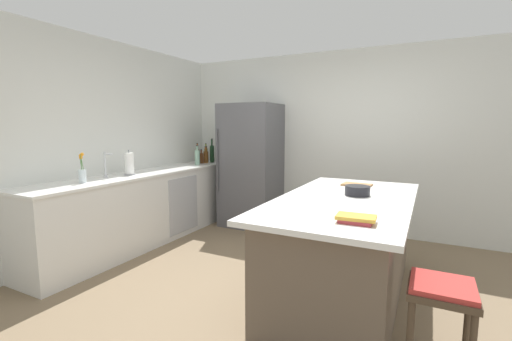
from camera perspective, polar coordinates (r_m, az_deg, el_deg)
name	(u,v)px	position (r m, az deg, el deg)	size (l,w,h in m)	color
ground_plane	(275,291)	(3.41, 3.25, -19.41)	(7.20, 7.20, 0.00)	#7A664C
wall_rear	(338,142)	(5.19, 13.47, 4.60)	(6.00, 0.10, 2.60)	silver
wall_left	(91,146)	(4.61, -25.74, 3.73)	(0.10, 6.00, 2.60)	silver
counter_run_left	(146,207)	(4.79, -17.79, -5.82)	(0.63, 3.23, 0.94)	silver
kitchen_island	(344,248)	(3.22, 14.38, -12.35)	(1.09, 2.16, 0.92)	brown
refrigerator	(251,165)	(5.28, -0.85, 0.85)	(0.82, 0.74, 1.86)	#56565B
bar_stool	(441,303)	(2.37, 28.41, -18.75)	(0.36, 0.36, 0.65)	#473828
sink_faucet	(106,164)	(4.36, -23.66, 0.94)	(0.15, 0.05, 0.30)	silver
flower_vase	(82,173)	(4.08, -26.90, -0.39)	(0.08, 0.08, 0.32)	silver
paper_towel_roll	(129,164)	(4.52, -20.32, 1.00)	(0.14, 0.14, 0.31)	gray
olive_oil_bottle	(206,154)	(5.89, -8.31, 2.65)	(0.06, 0.06, 0.31)	olive
wine_bottle	(212,153)	(5.72, -7.32, 2.86)	(0.07, 0.07, 0.39)	#19381E
whiskey_bottle	(206,156)	(5.66, -8.31, 2.35)	(0.08, 0.08, 0.27)	brown
syrup_bottle	(201,158)	(5.61, -9.06, 2.08)	(0.07, 0.07, 0.23)	#5B3319
vinegar_bottle	(198,156)	(5.52, -9.69, 2.41)	(0.06, 0.06, 0.33)	#994C23
gin_bottle	(197,157)	(5.42, -9.72, 2.25)	(0.08, 0.08, 0.30)	#8CB79E
cookbook_stack	(356,219)	(2.35, 16.28, -7.71)	(0.26, 0.17, 0.05)	#A83338
mixing_bowl	(357,191)	(3.24, 16.49, -3.22)	(0.22, 0.22, 0.09)	black
cutting_board	(357,185)	(3.76, 16.41, -2.29)	(0.31, 0.22, 0.02)	#9E7042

